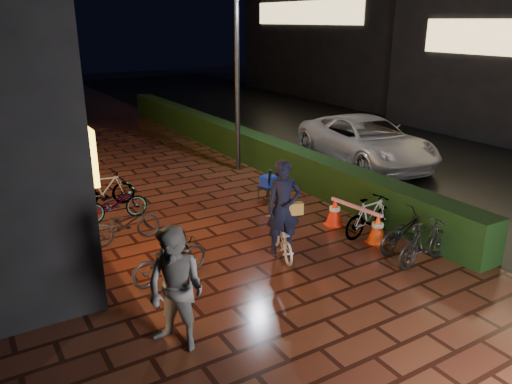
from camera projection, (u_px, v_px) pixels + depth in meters
ground at (294, 270)px, 9.75m from camera, size 80.00×80.00×0.00m
asphalt_road at (416, 153)px, 18.21m from camera, size 11.00×60.00×0.01m
hedge at (239, 143)px, 17.66m from camera, size 0.70×20.00×1.00m
bystander_person at (176, 290)px, 7.16m from camera, size 1.11×1.17×1.91m
van at (366, 140)px, 16.80m from camera, size 3.22×5.79×1.53m
lamp_post_hedge at (237, 73)px, 15.26m from camera, size 0.53×0.26×5.60m
lamp_post_sf at (34, 88)px, 14.49m from camera, size 0.48×0.15×4.98m
cyclist at (283, 222)px, 10.06m from camera, size 0.92×1.52×2.06m
traffic_barrier at (355, 219)px, 11.31m from camera, size 0.59×1.67×0.68m
cart_assembly at (269, 183)px, 13.34m from camera, size 0.61×0.64×0.98m
parked_bikes_storefront at (126, 217)px, 11.22m from camera, size 1.82×5.25×0.92m
parked_bikes_hedge at (399, 229)px, 10.52m from camera, size 1.78×2.15×0.92m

